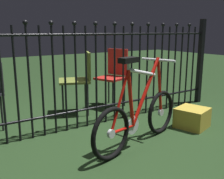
# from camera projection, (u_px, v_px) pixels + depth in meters

# --- Properties ---
(ground_plane) EXTENTS (20.00, 20.00, 0.00)m
(ground_plane) POSITION_uv_depth(u_px,v_px,m) (112.00, 149.00, 2.62)
(ground_plane) COLOR #1E3318
(iron_fence) EXTENTS (4.42, 0.07, 1.32)m
(iron_fence) POSITION_uv_depth(u_px,v_px,m) (73.00, 74.00, 3.03)
(iron_fence) COLOR black
(iron_fence) RESTS_ON ground
(bicycle) EXTENTS (1.31, 0.48, 0.91)m
(bicycle) POSITION_uv_depth(u_px,v_px,m) (139.00, 115.00, 2.66)
(bicycle) COLOR black
(bicycle) RESTS_ON ground
(chair_red) EXTENTS (0.49, 0.49, 0.87)m
(chair_red) POSITION_uv_depth(u_px,v_px,m) (114.00, 72.00, 4.05)
(chair_red) COLOR black
(chair_red) RESTS_ON ground
(chair_olive) EXTENTS (0.54, 0.54, 0.86)m
(chair_olive) POSITION_uv_depth(u_px,v_px,m) (80.00, 76.00, 3.68)
(chair_olive) COLOR black
(chair_olive) RESTS_ON ground
(display_crate) EXTENTS (0.43, 0.43, 0.24)m
(display_crate) POSITION_uv_depth(u_px,v_px,m) (192.00, 118.00, 3.20)
(display_crate) COLOR #B29933
(display_crate) RESTS_ON ground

